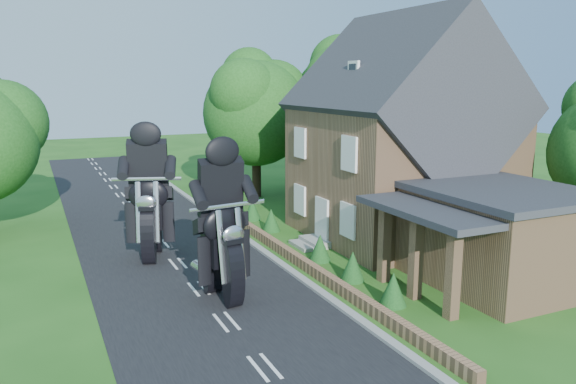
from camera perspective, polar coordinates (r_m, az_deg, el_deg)
name	(u,v)px	position (r m, az deg, el deg)	size (l,w,h in m)	color
ground	(226,322)	(17.36, -6.29, -13.01)	(120.00, 120.00, 0.00)	#205116
road	(226,322)	(17.36, -6.29, -12.98)	(7.00, 80.00, 0.02)	black
kerb	(333,301)	(18.70, 4.56, -10.95)	(0.30, 80.00, 0.12)	gray
garden_wall	(287,252)	(23.13, -0.11, -6.15)	(0.30, 22.00, 0.40)	#99704E
house	(401,142)	(26.24, 11.39, 4.95)	(9.54, 8.64, 10.24)	#99704E
annex	(498,235)	(21.22, 20.59, -4.09)	(7.05, 5.94, 3.44)	#99704E
tree_house_right	(466,117)	(32.08, 17.67, 7.27)	(6.51, 6.00, 8.40)	black
tree_behind_house	(355,95)	(36.59, 6.79, 9.77)	(7.81, 7.20, 10.08)	black
tree_behind_left	(262,104)	(34.77, -2.70, 8.95)	(6.94, 6.40, 9.16)	black
shrub_a	(393,289)	(18.57, 10.63, -9.66)	(0.90, 0.90, 1.10)	#133D16
shrub_b	(353,266)	(20.53, 6.57, -7.48)	(0.90, 0.90, 1.10)	#133D16
shrub_c	(320,248)	(22.60, 3.27, -5.67)	(0.90, 0.90, 1.10)	#133D16
shrub_d	(271,220)	(26.95, -1.73, -2.86)	(0.90, 0.90, 1.10)	#133D16
shrub_e	(252,209)	(29.20, -3.65, -1.77)	(0.90, 0.90, 1.10)	#133D16
shrub_f	(236,200)	(31.49, -5.29, -0.84)	(0.90, 0.90, 1.10)	#133D16
motorcycle_lead	(223,277)	(18.68, -6.65, -8.55)	(0.44, 1.74, 1.62)	black
motorcycle_follow	(151,239)	(23.42, -13.70, -4.64)	(0.45, 1.79, 1.67)	black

